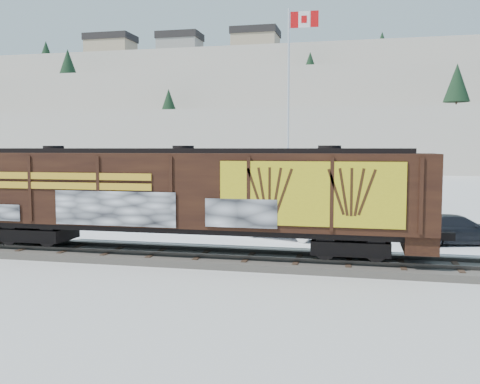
% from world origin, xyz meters
% --- Properties ---
extents(ground, '(500.00, 500.00, 0.00)m').
position_xyz_m(ground, '(0.00, 0.00, 0.00)').
color(ground, white).
rests_on(ground, ground).
extents(rail_track, '(50.00, 3.40, 0.43)m').
position_xyz_m(rail_track, '(0.00, 0.00, 0.15)').
color(rail_track, '#59544C').
rests_on(rail_track, ground).
extents(parking_strip, '(40.00, 8.00, 0.03)m').
position_xyz_m(parking_strip, '(0.00, 7.50, 0.01)').
color(parking_strip, white).
rests_on(parking_strip, ground).
extents(hillside, '(360.00, 110.00, 93.00)m').
position_xyz_m(hillside, '(-0.05, 139.79, 14.37)').
color(hillside, white).
rests_on(hillside, ground).
extents(hopper_railcar, '(20.13, 3.06, 4.28)m').
position_xyz_m(hopper_railcar, '(-2.86, -0.01, 2.84)').
color(hopper_railcar, black).
rests_on(hopper_railcar, rail_track).
extents(flagpole, '(2.30, 0.90, 13.41)m').
position_xyz_m(flagpole, '(-0.11, 12.78, 5.10)').
color(flagpole, silver).
rests_on(flagpole, ground).
extents(car_silver, '(5.37, 3.71, 1.70)m').
position_xyz_m(car_silver, '(-9.12, 8.26, 0.88)').
color(car_silver, silver).
rests_on(car_silver, parking_strip).
extents(car_white, '(5.40, 3.42, 1.68)m').
position_xyz_m(car_white, '(0.54, 6.12, 0.87)').
color(car_white, white).
rests_on(car_white, parking_strip).
extents(car_dark, '(5.32, 3.23, 1.44)m').
position_xyz_m(car_dark, '(8.97, 6.29, 0.75)').
color(car_dark, black).
rests_on(car_dark, parking_strip).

